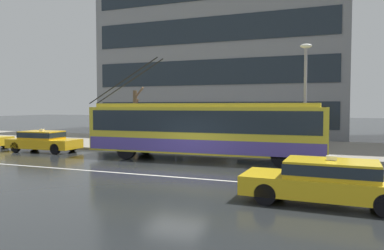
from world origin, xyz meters
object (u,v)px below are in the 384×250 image
at_px(taxi_queued_behind_bus, 43,140).
at_px(pedestrian_at_shelter, 209,124).
at_px(street_lamp, 305,89).
at_px(taxi_oncoming_far, 327,180).
at_px(trolleybus, 204,129).
at_px(street_tree_bare, 136,116).
at_px(bus_shelter, 207,118).
at_px(pedestrian_approaching_curb, 292,124).

relative_size(taxi_queued_behind_bus, pedestrian_at_shelter, 2.24).
bearing_deg(street_lamp, taxi_oncoming_far, -82.00).
distance_m(taxi_oncoming_far, taxi_queued_behind_bus, 17.77).
relative_size(trolleybus, street_lamp, 2.18).
xyz_separation_m(taxi_oncoming_far, street_tree_bare, (-12.50, 11.08, 1.44)).
distance_m(taxi_queued_behind_bus, street_tree_bare, 6.08).
xyz_separation_m(taxi_queued_behind_bus, bus_shelter, (9.42, 3.48, 1.38)).
bearing_deg(street_lamp, street_tree_bare, 169.98).
relative_size(bus_shelter, street_lamp, 0.63).
bearing_deg(trolleybus, pedestrian_at_shelter, 105.48).
relative_size(taxi_oncoming_far, pedestrian_at_shelter, 2.35).
distance_m(taxi_queued_behind_bus, pedestrian_at_shelter, 10.28).
bearing_deg(trolleybus, pedestrian_approaching_curb, 39.03).
relative_size(taxi_queued_behind_bus, street_lamp, 0.76).
relative_size(taxi_queued_behind_bus, street_tree_bare, 1.13).
distance_m(taxi_oncoming_far, pedestrian_at_shelter, 13.59).
distance_m(taxi_queued_behind_bus, pedestrian_approaching_curb, 14.88).
height_order(pedestrian_at_shelter, street_tree_bare, street_tree_bare).
bearing_deg(bus_shelter, trolleybus, -74.21).
bearing_deg(pedestrian_approaching_curb, bus_shelter, -179.36).
bearing_deg(pedestrian_approaching_curb, pedestrian_at_shelter, 167.72).
height_order(pedestrian_at_shelter, street_lamp, street_lamp).
bearing_deg(taxi_oncoming_far, pedestrian_approaching_curb, 101.31).
height_order(pedestrian_approaching_curb, street_lamp, street_lamp).
xyz_separation_m(bus_shelter, pedestrian_approaching_curb, (5.00, 0.06, -0.29)).
xyz_separation_m(taxi_oncoming_far, pedestrian_approaching_curb, (-2.05, 10.22, 1.09)).
height_order(bus_shelter, pedestrian_at_shelter, bus_shelter).
bearing_deg(pedestrian_approaching_curb, street_lamp, -55.84).
xyz_separation_m(pedestrian_at_shelter, street_lamp, (6.08, -2.29, 2.01)).
bearing_deg(pedestrian_at_shelter, taxi_oncoming_far, -57.10).
bearing_deg(pedestrian_at_shelter, pedestrian_approaching_curb, -12.28).
height_order(trolleybus, street_tree_bare, trolleybus).
relative_size(trolleybus, street_tree_bare, 3.26).
bearing_deg(taxi_queued_behind_bus, bus_shelter, 20.26).
bearing_deg(taxi_oncoming_far, trolleybus, 131.53).
xyz_separation_m(taxi_queued_behind_bus, street_lamp, (15.18, 2.40, 2.97)).
bearing_deg(bus_shelter, taxi_queued_behind_bus, -159.74).
bearing_deg(pedestrian_at_shelter, bus_shelter, -75.37).
relative_size(taxi_oncoming_far, bus_shelter, 1.25).
bearing_deg(bus_shelter, taxi_oncoming_far, -55.28).
distance_m(pedestrian_approaching_curb, street_lamp, 2.33).
height_order(taxi_queued_behind_bus, street_tree_bare, street_tree_bare).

